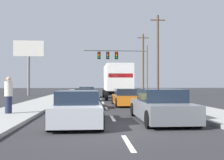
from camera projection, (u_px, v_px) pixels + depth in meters
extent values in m
plane|color=#2B2B2D|center=(99.00, 96.00, 34.39)|extent=(140.00, 140.00, 0.00)
cube|color=#9E9E99|center=(143.00, 97.00, 29.80)|extent=(2.80, 80.00, 0.14)
cube|color=#9E9E99|center=(55.00, 97.00, 29.02)|extent=(2.80, 80.00, 0.14)
cube|color=silver|center=(128.00, 143.00, 6.91)|extent=(0.14, 2.00, 0.01)
cube|color=silver|center=(113.00, 118.00, 11.90)|extent=(0.14, 2.00, 0.01)
cube|color=silver|center=(106.00, 108.00, 16.88)|extent=(0.14, 2.00, 0.01)
cube|color=silver|center=(103.00, 103.00, 21.87)|extent=(0.14, 2.00, 0.01)
cube|color=silver|center=(101.00, 99.00, 26.85)|extent=(0.14, 2.00, 0.01)
cube|color=silver|center=(99.00, 97.00, 31.83)|extent=(0.14, 2.00, 0.01)
cube|color=silver|center=(98.00, 95.00, 36.82)|extent=(0.14, 2.00, 0.01)
cube|color=silver|center=(97.00, 94.00, 41.80)|extent=(0.14, 2.00, 0.01)
cube|color=silver|center=(97.00, 93.00, 46.79)|extent=(0.14, 2.00, 0.01)
cube|color=silver|center=(96.00, 92.00, 51.77)|extent=(0.14, 2.00, 0.01)
cube|color=silver|center=(96.00, 91.00, 56.75)|extent=(0.14, 2.00, 0.01)
cube|color=tan|center=(87.00, 93.00, 31.03)|extent=(1.92, 4.15, 0.65)
cube|color=#192333|center=(87.00, 89.00, 30.97)|extent=(1.67, 2.01, 0.44)
cylinder|color=black|center=(80.00, 94.00, 32.48)|extent=(0.23, 0.64, 0.64)
cylinder|color=black|center=(94.00, 94.00, 32.60)|extent=(0.23, 0.64, 0.64)
cylinder|color=black|center=(79.00, 95.00, 29.46)|extent=(0.23, 0.64, 0.64)
cylinder|color=black|center=(94.00, 95.00, 29.57)|extent=(0.23, 0.64, 0.64)
cube|color=yellow|center=(83.00, 96.00, 24.89)|extent=(1.72, 4.02, 0.57)
cube|color=#192333|center=(83.00, 91.00, 24.58)|extent=(1.51, 1.73, 0.46)
cylinder|color=black|center=(76.00, 96.00, 26.27)|extent=(0.22, 0.64, 0.64)
cylinder|color=black|center=(92.00, 96.00, 26.40)|extent=(0.22, 0.64, 0.64)
cylinder|color=black|center=(74.00, 98.00, 23.37)|extent=(0.22, 0.64, 0.64)
cylinder|color=black|center=(92.00, 98.00, 23.50)|extent=(0.22, 0.64, 0.64)
cube|color=white|center=(81.00, 102.00, 16.87)|extent=(1.86, 4.13, 0.58)
cube|color=#192333|center=(80.00, 94.00, 16.55)|extent=(1.61, 1.95, 0.45)
cylinder|color=black|center=(70.00, 102.00, 18.31)|extent=(0.23, 0.64, 0.64)
cylinder|color=black|center=(94.00, 102.00, 18.42)|extent=(0.23, 0.64, 0.64)
cylinder|color=black|center=(65.00, 105.00, 15.31)|extent=(0.23, 0.64, 0.64)
cylinder|color=black|center=(94.00, 105.00, 15.42)|extent=(0.23, 0.64, 0.64)
cube|color=#B7BABF|center=(78.00, 112.00, 10.25)|extent=(1.81, 4.37, 0.67)
cube|color=#192333|center=(78.00, 97.00, 10.12)|extent=(1.58, 2.04, 0.49)
cylinder|color=black|center=(61.00, 111.00, 11.80)|extent=(0.23, 0.64, 0.64)
cylinder|color=black|center=(98.00, 111.00, 11.94)|extent=(0.23, 0.64, 0.64)
cylinder|color=black|center=(50.00, 122.00, 8.55)|extent=(0.23, 0.64, 0.64)
cylinder|color=black|center=(101.00, 121.00, 8.69)|extent=(0.23, 0.64, 0.64)
cube|color=white|center=(117.00, 78.00, 25.74)|extent=(2.41, 6.46, 2.45)
cube|color=red|center=(121.00, 75.00, 22.55)|extent=(2.13, 0.05, 0.36)
cube|color=black|center=(114.00, 86.00, 29.90)|extent=(2.29, 1.94, 2.02)
cylinder|color=black|center=(104.00, 93.00, 29.81)|extent=(0.31, 0.96, 0.96)
cylinder|color=black|center=(124.00, 93.00, 29.97)|extent=(0.31, 0.96, 0.96)
cylinder|color=black|center=(106.00, 96.00, 24.35)|extent=(0.31, 0.96, 0.96)
cylinder|color=black|center=(131.00, 96.00, 24.51)|extent=(0.31, 0.96, 0.96)
cube|color=orange|center=(126.00, 99.00, 19.07)|extent=(1.80, 4.45, 0.61)
cube|color=#192333|center=(126.00, 92.00, 19.16)|extent=(1.58, 2.13, 0.47)
cylinder|color=black|center=(113.00, 100.00, 20.67)|extent=(0.22, 0.64, 0.64)
cylinder|color=black|center=(134.00, 100.00, 20.80)|extent=(0.22, 0.64, 0.64)
cylinder|color=black|center=(117.00, 103.00, 17.34)|extent=(0.22, 0.64, 0.64)
cylinder|color=black|center=(142.00, 103.00, 17.46)|extent=(0.22, 0.64, 0.64)
cube|color=slate|center=(161.00, 110.00, 11.02)|extent=(1.93, 4.66, 0.68)
cube|color=#192333|center=(161.00, 95.00, 10.99)|extent=(1.68, 2.17, 0.52)
cylinder|color=black|center=(134.00, 109.00, 12.73)|extent=(0.23, 0.64, 0.64)
cylinder|color=black|center=(169.00, 109.00, 12.85)|extent=(0.23, 0.64, 0.64)
cylinder|color=black|center=(149.00, 119.00, 9.19)|extent=(0.23, 0.64, 0.64)
cylinder|color=black|center=(198.00, 119.00, 9.31)|extent=(0.23, 0.64, 0.64)
cylinder|color=#595B56|center=(147.00, 70.00, 35.41)|extent=(0.20, 0.20, 6.82)
cylinder|color=#595B56|center=(116.00, 51.00, 35.11)|extent=(8.51, 0.14, 0.14)
cube|color=black|center=(116.00, 56.00, 35.11)|extent=(0.40, 0.56, 0.95)
sphere|color=red|center=(117.00, 53.00, 34.81)|extent=(0.20, 0.20, 0.20)
sphere|color=orange|center=(117.00, 55.00, 34.80)|extent=(0.20, 0.20, 0.20)
sphere|color=green|center=(117.00, 58.00, 34.80)|extent=(0.20, 0.20, 0.20)
cube|color=black|center=(108.00, 55.00, 35.02)|extent=(0.40, 0.56, 0.95)
sphere|color=red|center=(108.00, 53.00, 34.71)|extent=(0.20, 0.20, 0.20)
sphere|color=orange|center=(108.00, 55.00, 34.71)|extent=(0.20, 0.20, 0.20)
sphere|color=green|center=(108.00, 57.00, 34.71)|extent=(0.20, 0.20, 0.20)
cube|color=black|center=(99.00, 55.00, 34.93)|extent=(0.40, 0.56, 0.95)
sphere|color=red|center=(99.00, 53.00, 34.62)|extent=(0.20, 0.20, 0.20)
sphere|color=orange|center=(99.00, 55.00, 34.62)|extent=(0.20, 0.20, 0.20)
sphere|color=green|center=(99.00, 57.00, 34.61)|extent=(0.20, 0.20, 0.20)
cylinder|color=brown|center=(158.00, 56.00, 31.77)|extent=(0.28, 0.28, 9.95)
cube|color=brown|center=(158.00, 20.00, 31.84)|extent=(1.80, 0.12, 0.12)
cylinder|color=brown|center=(143.00, 64.00, 41.95)|extent=(0.28, 0.28, 9.59)
cube|color=brown|center=(143.00, 38.00, 42.02)|extent=(1.80, 0.12, 0.12)
cylinder|color=slate|center=(29.00, 76.00, 35.51)|extent=(0.36, 0.36, 5.32)
cube|color=silver|center=(29.00, 49.00, 35.57)|extent=(4.07, 0.20, 2.15)
cylinder|color=#1E233F|center=(9.00, 105.00, 12.69)|extent=(0.32, 0.32, 0.83)
cylinder|color=beige|center=(9.00, 89.00, 12.70)|extent=(0.38, 0.38, 0.72)
sphere|color=tan|center=(9.00, 79.00, 12.71)|extent=(0.22, 0.22, 0.22)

